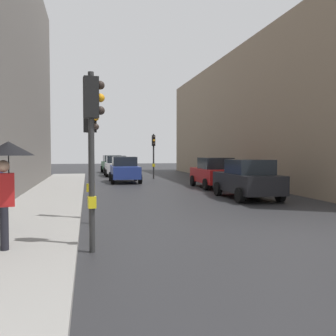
{
  "coord_description": "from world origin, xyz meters",
  "views": [
    {
      "loc": [
        -4.82,
        -8.38,
        2.09
      ],
      "look_at": [
        -1.58,
        6.73,
        1.43
      ],
      "focal_mm": 40.2,
      "sensor_mm": 36.0,
      "label": 1
    }
  ],
  "objects_px": {
    "traffic_light_near_right": "(91,138)",
    "car_red_sedan": "(214,173)",
    "car_blue_van": "(125,170)",
    "car_white_compact": "(116,166)",
    "traffic_light_near_left": "(92,129)",
    "car_green_estate": "(112,164)",
    "traffic_light_far_median": "(154,148)",
    "pedestrian_with_umbrella": "(7,165)",
    "car_dark_suv": "(248,179)"
  },
  "relations": [
    {
      "from": "pedestrian_with_umbrella",
      "to": "traffic_light_near_left",
      "type": "bearing_deg",
      "value": -1.2
    },
    {
      "from": "car_green_estate",
      "to": "car_red_sedan",
      "type": "xyz_separation_m",
      "value": [
        4.81,
        -17.4,
        0.0
      ]
    },
    {
      "from": "car_dark_suv",
      "to": "car_green_estate",
      "type": "xyz_separation_m",
      "value": [
        -4.55,
        22.66,
        0.0
      ]
    },
    {
      "from": "pedestrian_with_umbrella",
      "to": "traffic_light_near_right",
      "type": "bearing_deg",
      "value": 62.44
    },
    {
      "from": "traffic_light_near_right",
      "to": "car_blue_van",
      "type": "relative_size",
      "value": 0.85
    },
    {
      "from": "car_blue_van",
      "to": "car_red_sedan",
      "type": "bearing_deg",
      "value": -47.22
    },
    {
      "from": "car_blue_van",
      "to": "car_green_estate",
      "type": "height_order",
      "value": "same"
    },
    {
      "from": "traffic_light_near_left",
      "to": "car_blue_van",
      "type": "bearing_deg",
      "value": 82.46
    },
    {
      "from": "car_red_sedan",
      "to": "car_blue_van",
      "type": "bearing_deg",
      "value": 132.78
    },
    {
      "from": "car_red_sedan",
      "to": "car_green_estate",
      "type": "bearing_deg",
      "value": 105.45
    },
    {
      "from": "car_dark_suv",
      "to": "pedestrian_with_umbrella",
      "type": "bearing_deg",
      "value": -138.06
    },
    {
      "from": "traffic_light_near_right",
      "to": "traffic_light_far_median",
      "type": "bearing_deg",
      "value": 74.47
    },
    {
      "from": "traffic_light_near_left",
      "to": "car_green_estate",
      "type": "xyz_separation_m",
      "value": [
        2.33,
        30.37,
        -1.69
      ]
    },
    {
      "from": "car_red_sedan",
      "to": "car_white_compact",
      "type": "height_order",
      "value": "same"
    },
    {
      "from": "traffic_light_near_left",
      "to": "traffic_light_near_right",
      "type": "xyz_separation_m",
      "value": [
        -0.0,
        3.22,
        -0.09
      ]
    },
    {
      "from": "traffic_light_far_median",
      "to": "car_dark_suv",
      "type": "distance_m",
      "value": 13.54
    },
    {
      "from": "car_dark_suv",
      "to": "car_green_estate",
      "type": "height_order",
      "value": "same"
    },
    {
      "from": "traffic_light_near_right",
      "to": "car_red_sedan",
      "type": "distance_m",
      "value": 12.19
    },
    {
      "from": "traffic_light_far_median",
      "to": "car_blue_van",
      "type": "bearing_deg",
      "value": -131.06
    },
    {
      "from": "traffic_light_far_median",
      "to": "traffic_light_near_right",
      "type": "xyz_separation_m",
      "value": [
        -4.95,
        -17.8,
        0.07
      ]
    },
    {
      "from": "car_red_sedan",
      "to": "traffic_light_near_left",
      "type": "bearing_deg",
      "value": -118.8
    },
    {
      "from": "car_white_compact",
      "to": "traffic_light_far_median",
      "type": "bearing_deg",
      "value": -57.49
    },
    {
      "from": "traffic_light_far_median",
      "to": "car_blue_van",
      "type": "height_order",
      "value": "traffic_light_far_median"
    },
    {
      "from": "car_blue_van",
      "to": "pedestrian_with_umbrella",
      "type": "bearing_deg",
      "value": -102.67
    },
    {
      "from": "car_green_estate",
      "to": "car_red_sedan",
      "type": "distance_m",
      "value": 18.05
    },
    {
      "from": "car_blue_van",
      "to": "pedestrian_with_umbrella",
      "type": "distance_m",
      "value": 18.54
    },
    {
      "from": "car_dark_suv",
      "to": "car_red_sedan",
      "type": "distance_m",
      "value": 5.27
    },
    {
      "from": "car_dark_suv",
      "to": "car_white_compact",
      "type": "height_order",
      "value": "same"
    },
    {
      "from": "car_dark_suv",
      "to": "car_white_compact",
      "type": "bearing_deg",
      "value": 104.62
    },
    {
      "from": "traffic_light_near_left",
      "to": "pedestrian_with_umbrella",
      "type": "relative_size",
      "value": 1.74
    },
    {
      "from": "traffic_light_near_left",
      "to": "car_white_compact",
      "type": "xyz_separation_m",
      "value": [
        2.34,
        25.12,
        -1.69
      ]
    },
    {
      "from": "car_dark_suv",
      "to": "pedestrian_with_umbrella",
      "type": "relative_size",
      "value": 1.97
    },
    {
      "from": "traffic_light_far_median",
      "to": "car_blue_van",
      "type": "xyz_separation_m",
      "value": [
        -2.55,
        -2.93,
        -1.54
      ]
    },
    {
      "from": "car_green_estate",
      "to": "car_dark_suv",
      "type": "bearing_deg",
      "value": -78.66
    },
    {
      "from": "car_blue_van",
      "to": "car_white_compact",
      "type": "height_order",
      "value": "same"
    },
    {
      "from": "car_blue_van",
      "to": "car_dark_suv",
      "type": "distance_m",
      "value": 11.31
    },
    {
      "from": "car_green_estate",
      "to": "traffic_light_near_right",
      "type": "bearing_deg",
      "value": -94.91
    },
    {
      "from": "traffic_light_near_left",
      "to": "pedestrian_with_umbrella",
      "type": "bearing_deg",
      "value": 178.8
    },
    {
      "from": "traffic_light_near_right",
      "to": "car_red_sedan",
      "type": "height_order",
      "value": "traffic_light_near_right"
    },
    {
      "from": "car_blue_van",
      "to": "car_white_compact",
      "type": "xyz_separation_m",
      "value": [
        -0.06,
        7.02,
        0.0
      ]
    },
    {
      "from": "car_green_estate",
      "to": "car_white_compact",
      "type": "relative_size",
      "value": 1.03
    },
    {
      "from": "car_red_sedan",
      "to": "pedestrian_with_umbrella",
      "type": "xyz_separation_m",
      "value": [
        -8.8,
        -12.94,
        0.96
      ]
    },
    {
      "from": "traffic_light_near_right",
      "to": "car_dark_suv",
      "type": "relative_size",
      "value": 0.85
    },
    {
      "from": "traffic_light_near_left",
      "to": "car_blue_van",
      "type": "distance_m",
      "value": 18.33
    },
    {
      "from": "car_green_estate",
      "to": "pedestrian_with_umbrella",
      "type": "bearing_deg",
      "value": -97.5
    },
    {
      "from": "car_green_estate",
      "to": "car_red_sedan",
      "type": "relative_size",
      "value": 1.02
    },
    {
      "from": "car_green_estate",
      "to": "car_blue_van",
      "type": "bearing_deg",
      "value": -89.69
    },
    {
      "from": "car_dark_suv",
      "to": "pedestrian_with_umbrella",
      "type": "distance_m",
      "value": 11.52
    },
    {
      "from": "traffic_light_near_left",
      "to": "car_red_sedan",
      "type": "bearing_deg",
      "value": 61.2
    },
    {
      "from": "traffic_light_near_right",
      "to": "car_blue_van",
      "type": "height_order",
      "value": "traffic_light_near_right"
    }
  ]
}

